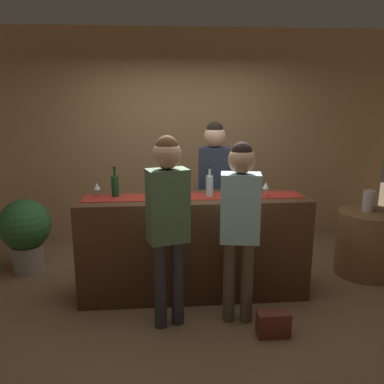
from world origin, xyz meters
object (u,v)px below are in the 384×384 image
Objects in this scene: wine_bottle_green at (115,186)px; customer_browsing at (168,212)px; wine_bottle_clear at (209,185)px; round_side_table at (367,243)px; wine_glass_near_customer at (97,187)px; customer_sipping at (240,215)px; potted_plant_tall at (25,230)px; bartender at (214,180)px; wine_glass_mid_counter at (266,186)px; vase_on_side_table at (369,201)px; handbag at (273,324)px.

wine_bottle_green is 0.18× the size of customer_browsing.
round_side_table is at bearing 9.01° from wine_bottle_clear.
wine_glass_near_customer is 0.08× the size of customer_browsing.
customer_sipping reaches higher than potted_plant_tall.
potted_plant_tall is (-3.91, 0.41, 0.13)m from round_side_table.
wine_bottle_clear is at bearing 89.78° from bartender.
wine_bottle_clear is 0.75m from customer_browsing.
wine_bottle_clear is 1.00× the size of wine_bottle_green.
wine_glass_mid_counter is 1.15m from customer_browsing.
wine_glass_near_customer is 2.99m from vase_on_side_table.
wine_bottle_green is 1.44m from potted_plant_tall.
potted_plant_tall is (-2.61, 0.74, -0.64)m from wine_glass_mid_counter.
wine_bottle_clear reaches higher than handbag.
wine_bottle_green reaches higher than vase_on_side_table.
wine_glass_mid_counter is 0.19× the size of round_side_table.
bartender is 1.01× the size of customer_browsing.
wine_bottle_clear is 0.18× the size of customer_browsing.
customer_browsing is at bearing -125.52° from wine_bottle_clear.
bartender reaches higher than wine_bottle_green.
bartender reaches higher than handbag.
potted_plant_tall is 3.07× the size of handbag.
wine_bottle_clear is 0.17× the size of bartender.
round_side_table is (1.67, 0.88, -0.64)m from customer_sipping.
wine_glass_near_customer is 0.17× the size of potted_plant_tall.
customer_sipping is 1.99m from round_side_table.
vase_on_side_table is at bearing 40.33° from handbag.
wine_glass_near_customer is 1.30m from potted_plant_tall.
wine_glass_mid_counter is 0.09× the size of customer_sipping.
potted_plant_tall is at bearing 174.54° from vase_on_side_table.
bartender reaches higher than wine_bottle_clear.
wine_glass_mid_counter is (1.67, -0.11, 0.00)m from wine_glass_near_customer.
wine_bottle_green is (-0.93, 0.07, 0.00)m from wine_bottle_clear.
potted_plant_tall reaches higher than handbag.
vase_on_side_table is (-0.01, 0.04, 0.49)m from round_side_table.
wine_bottle_green is 2.10× the size of wine_glass_near_customer.
bartender is at bearing 49.14° from customer_browsing.
customer_sipping is at bearing 105.59° from bartender.
wine_bottle_clear is at bearing 118.10° from handbag.
potted_plant_tall is at bearing 174.02° from round_side_table.
wine_bottle_green is 0.84m from customer_browsing.
round_side_table is 2.64× the size of handbag.
bartender is at bearing 77.37° from wine_bottle_clear.
customer_sipping reaches higher than vase_on_side_table.
wine_glass_near_customer is 2.09m from handbag.
potted_plant_tall is (-2.24, 1.29, -0.52)m from customer_sipping.
vase_on_side_table is (2.78, 0.26, -0.29)m from wine_bottle_green.
handbag is (1.57, -0.92, -1.03)m from wine_glass_near_customer.
customer_sipping is (0.19, -0.58, -0.14)m from wine_bottle_clear.
customer_sipping reaches higher than round_side_table.
wine_bottle_clear is 0.41× the size of round_side_table.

